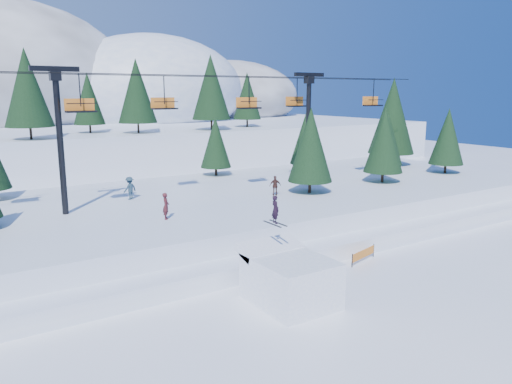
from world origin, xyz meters
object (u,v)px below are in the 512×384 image
banner_near (363,254)px  banner_far (354,244)px  jump_kicker (289,278)px  chairlift (203,114)px

banner_near → banner_far: bearing=61.5°
jump_kicker → banner_far: size_ratio=2.06×
jump_kicker → banner_near: bearing=17.4°
chairlift → banner_far: (5.61, -12.00, -8.78)m
chairlift → jump_kicker: bearing=-101.7°
banner_far → banner_near: bearing=-118.5°
banner_near → banner_far: (1.05, 1.94, 0.00)m
chairlift → banner_near: chairlift is taller
chairlift → banner_near: (4.56, -13.94, -8.78)m
banner_far → jump_kicker: bearing=-153.8°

